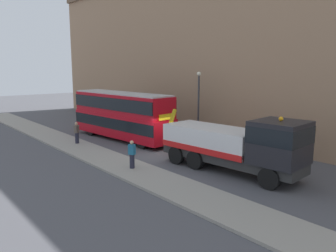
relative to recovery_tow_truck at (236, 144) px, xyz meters
name	(u,v)px	position (x,y,z in m)	size (l,w,h in m)	color
ground_plane	(167,154)	(-5.97, -0.32, -1.76)	(120.00, 120.00, 0.00)	#4C4C51
near_kerb	(117,163)	(-5.97, -4.52, -1.68)	(60.00, 2.80, 0.15)	gray
building_facade	(234,44)	(-5.97, 6.77, 6.31)	(60.00, 1.50, 16.00)	#9E7A5B
recovery_tow_truck	(236,144)	(0.00, 0.00, 0.00)	(10.23, 3.41, 3.67)	#2D2D2D
double_decker_bus	(122,114)	(-12.46, -0.04, 0.47)	(11.18, 3.50, 4.06)	#B70C19
pedestrian_onlooker	(77,133)	(-12.84, -4.05, -0.77)	(0.43, 0.48, 1.71)	#232333
pedestrian_bystander	(132,155)	(-4.31, -4.45, -0.77)	(0.47, 0.39, 1.71)	#232333
street_lamp	(199,100)	(-7.77, 4.58, 1.71)	(0.36, 0.36, 5.83)	#38383D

